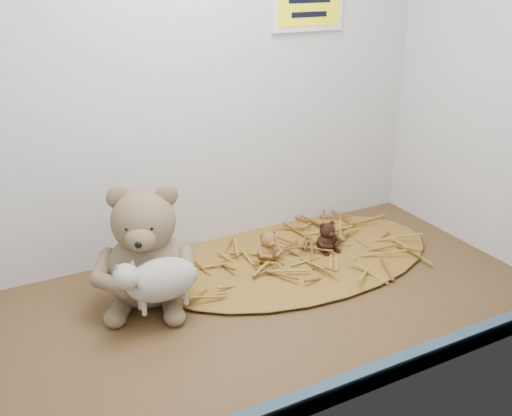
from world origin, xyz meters
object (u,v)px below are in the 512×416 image
mini_teddy_brown (327,235)px  mini_teddy_tan (268,245)px  toy_lamb (162,280)px  main_teddy (146,245)px

mini_teddy_brown → mini_teddy_tan: bearing=169.5°
mini_teddy_tan → mini_teddy_brown: same height
mini_teddy_tan → mini_teddy_brown: (14.33, -2.05, -0.02)cm
toy_lamb → mini_teddy_tan: toy_lamb is taller
main_teddy → mini_teddy_brown: (42.45, 0.17, -7.43)cm
mini_teddy_tan → mini_teddy_brown: bearing=-8.9°
toy_lamb → mini_teddy_tan: (28.12, 11.09, -4.42)cm
toy_lamb → main_teddy: bearing=90.0°
main_teddy → mini_teddy_brown: bearing=24.5°
toy_lamb → mini_teddy_brown: (42.45, 9.05, -4.45)cm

